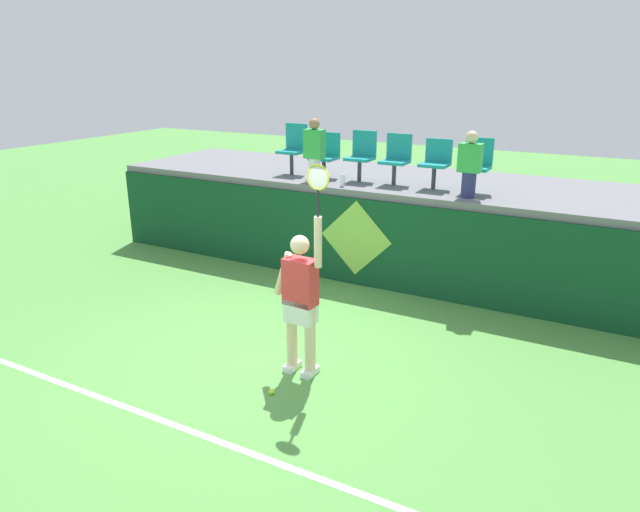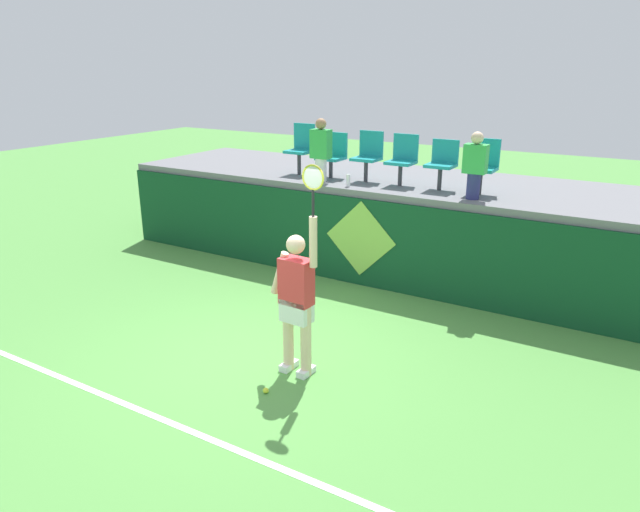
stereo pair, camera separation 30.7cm
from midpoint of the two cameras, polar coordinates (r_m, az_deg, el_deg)
ground_plane at (r=7.51m, az=-5.22°, el=-9.88°), size 40.00×40.00×0.00m
court_back_wall at (r=9.63m, az=5.20°, el=1.44°), size 10.27×0.20×1.48m
spectator_platform at (r=10.62m, az=8.47°, el=7.37°), size 10.27×2.75×0.12m
court_baseline_stripe at (r=6.47m, az=-13.84°, el=-15.45°), size 9.24×0.08×0.01m
tennis_player at (r=6.72m, az=-0.99°, el=-4.10°), size 0.75×0.28×2.55m
tennis_ball at (r=6.74m, az=-4.04°, el=-13.13°), size 0.07×0.07×0.07m
water_bottle at (r=9.70m, az=3.72°, el=7.46°), size 0.07×0.07×0.21m
stadium_chair_0 at (r=10.77m, az=-1.02°, el=10.78°), size 0.44×0.42×0.91m
stadium_chair_1 at (r=10.44m, az=2.15°, el=10.08°), size 0.44×0.42×0.79m
stadium_chair_2 at (r=10.13m, az=5.67°, el=10.01°), size 0.44×0.42×0.85m
stadium_chair_3 at (r=9.88m, az=9.07°, el=9.59°), size 0.44×0.42×0.84m
stadium_chair_4 at (r=9.64m, az=12.89°, el=9.08°), size 0.44×0.42×0.79m
stadium_chair_5 at (r=9.47m, az=16.70°, el=8.73°), size 0.44×0.42×0.85m
spectator_0 at (r=9.05m, az=16.02°, el=8.66°), size 0.34×0.20×1.01m
spectator_1 at (r=10.06m, az=0.98°, el=10.51°), size 0.34×0.20×1.07m
wall_signage_mount at (r=9.79m, az=4.82°, el=-2.85°), size 1.27×0.01×1.45m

